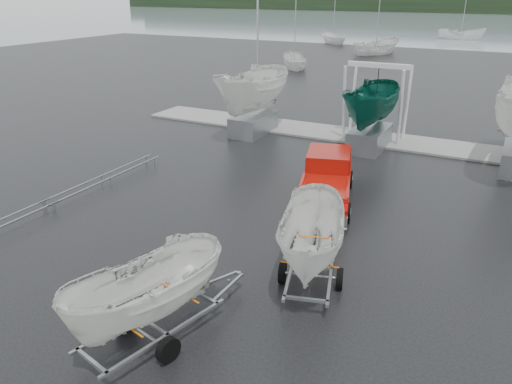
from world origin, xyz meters
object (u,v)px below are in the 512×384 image
object	(u,v)px
pickup_truck	(327,177)
boat_hoist	(377,91)
trailer_hitched	(315,189)
trailer_parked	(144,242)

from	to	relation	value
pickup_truck	boat_hoist	size ratio (longest dim) A/B	1.36
pickup_truck	trailer_hitched	distance (m)	6.42
pickup_truck	trailer_parked	size ratio (longest dim) A/B	1.15
pickup_truck	trailer_hitched	xyz separation A→B (m)	(1.72, -5.89, 1.91)
pickup_truck	boat_hoist	xyz separation A→B (m)	(-0.62, 9.09, 1.75)
trailer_hitched	pickup_truck	bearing A→B (deg)	90.00
pickup_truck	trailer_parked	bearing A→B (deg)	-109.79
trailer_hitched	boat_hoist	xyz separation A→B (m)	(-2.33, 14.97, -0.17)
trailer_parked	boat_hoist	world-z (taller)	trailer_parked
pickup_truck	boat_hoist	bearing A→B (deg)	77.60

